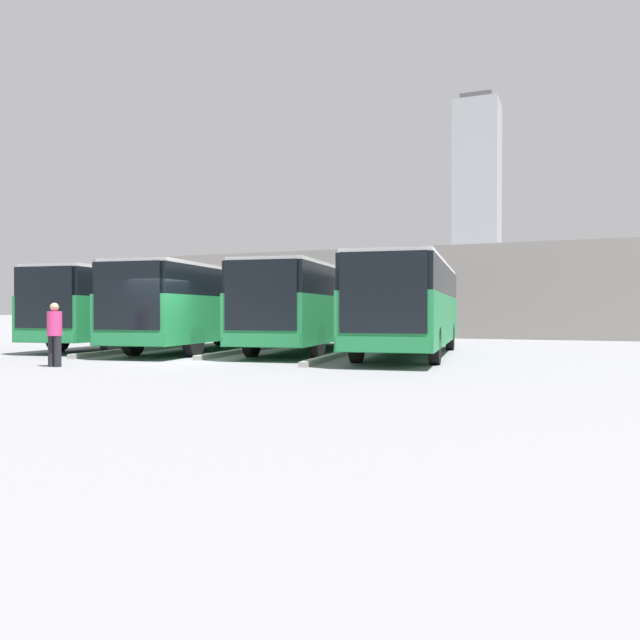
% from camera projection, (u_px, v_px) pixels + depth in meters
% --- Properties ---
extents(ground_plane, '(600.00, 600.00, 0.00)m').
position_uv_depth(ground_plane, '(173.00, 361.00, 18.91)').
color(ground_plane, gray).
extents(bus_0, '(3.94, 11.74, 3.16)m').
position_uv_depth(bus_0, '(410.00, 304.00, 21.36)').
color(bus_0, '#238447').
rests_on(bus_0, ground_plane).
extents(curb_divider_0, '(1.21, 7.95, 0.15)m').
position_uv_depth(curb_divider_0, '(338.00, 355.00, 20.57)').
color(curb_divider_0, '#9E9E99').
rests_on(curb_divider_0, ground_plane).
extents(bus_1, '(3.94, 11.74, 3.16)m').
position_uv_depth(bus_1, '(313.00, 305.00, 23.83)').
color(bus_1, '#238447').
rests_on(bus_1, ground_plane).
extents(curb_divider_1, '(1.21, 7.95, 0.15)m').
position_uv_depth(curb_divider_1, '(245.00, 350.00, 23.03)').
color(curb_divider_1, '#9E9E99').
rests_on(curb_divider_1, ground_plane).
extents(bus_2, '(3.94, 11.74, 3.16)m').
position_uv_depth(bus_2, '(208.00, 305.00, 24.42)').
color(bus_2, '#238447').
rests_on(bus_2, ground_plane).
extents(curb_divider_2, '(1.21, 7.95, 0.15)m').
position_uv_depth(curb_divider_2, '(139.00, 350.00, 23.62)').
color(curb_divider_2, '#9E9E99').
rests_on(curb_divider_2, ground_plane).
extents(bus_3, '(3.94, 11.74, 3.16)m').
position_uv_depth(bus_3, '(136.00, 306.00, 26.57)').
color(bus_3, '#238447').
rests_on(bus_3, ground_plane).
extents(pedestrian, '(0.41, 0.39, 1.74)m').
position_uv_depth(pedestrian, '(55.00, 332.00, 16.97)').
color(pedestrian, black).
rests_on(pedestrian, ground_plane).
extents(station_building, '(42.20, 14.43, 5.33)m').
position_uv_depth(station_building, '(396.00, 295.00, 42.57)').
color(station_building, gray).
rests_on(station_building, ground_plane).
extents(office_tower, '(15.93, 15.93, 80.91)m').
position_uv_depth(office_tower, '(477.00, 208.00, 229.34)').
color(office_tower, '#ADB2B7').
rests_on(office_tower, ground_plane).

